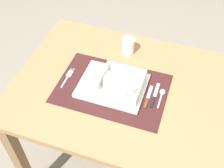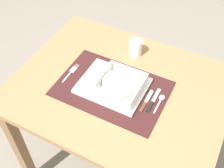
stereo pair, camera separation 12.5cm
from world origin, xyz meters
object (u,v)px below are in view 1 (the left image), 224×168
bread_knife (148,98)px  drinking_glass (128,46)px  dining_table (119,101)px  fork (68,76)px  porridge_bowl (121,84)px  spoon (162,94)px  butter_knife (154,97)px

bread_knife → drinking_glass: size_ratio=1.61×
dining_table → fork: size_ratio=7.36×
dining_table → bread_knife: (0.14, -0.03, 0.12)m
porridge_bowl → bread_knife: 0.13m
spoon → bread_knife: 0.07m
porridge_bowl → butter_knife: porridge_bowl is taller
spoon → bread_knife: size_ratio=0.81×
fork → drinking_glass: size_ratio=1.55×
dining_table → porridge_bowl: bearing=-64.8°
dining_table → drinking_glass: bearing=97.5°
porridge_bowl → fork: porridge_bowl is taller
fork → porridge_bowl: bearing=-1.3°
dining_table → porridge_bowl: 0.16m
spoon → butter_knife: bearing=-137.1°
fork → drinking_glass: drinking_glass is taller
fork → butter_knife: 0.40m
fork → drinking_glass: 0.33m
butter_knife → bread_knife: (-0.03, -0.02, 0.00)m
porridge_bowl → drinking_glass: bearing=99.6°
fork → dining_table: bearing=5.2°
dining_table → spoon: (0.19, 0.01, 0.12)m
porridge_bowl → drinking_glass: size_ratio=2.21×
fork → butter_knife: size_ratio=0.92×
butter_knife → bread_knife: 0.03m
dining_table → spoon: 0.22m
dining_table → butter_knife: (0.16, -0.02, 0.12)m
dining_table → butter_knife: 0.20m
porridge_bowl → fork: 0.25m
fork → bread_knife: size_ratio=0.96×
porridge_bowl → bread_knife: size_ratio=1.37×
dining_table → fork: bearing=-173.9°
dining_table → drinking_glass: size_ratio=11.40×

